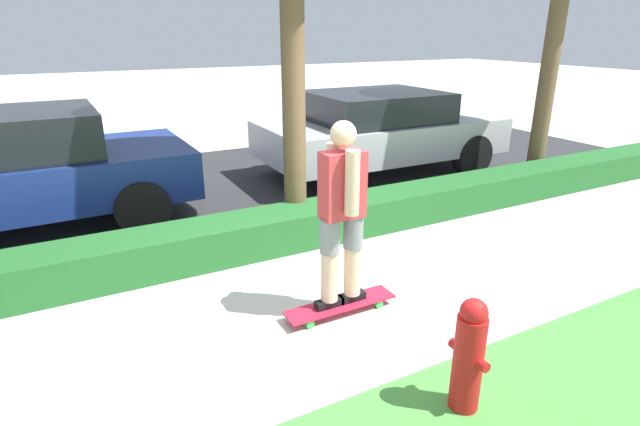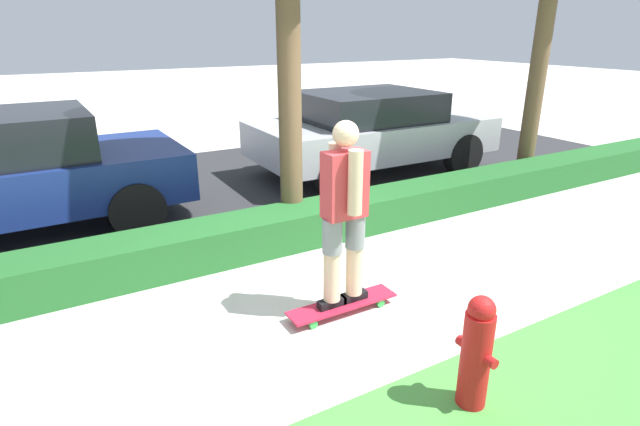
{
  "view_description": "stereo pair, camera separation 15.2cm",
  "coord_description": "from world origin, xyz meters",
  "px_view_note": "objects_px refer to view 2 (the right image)",
  "views": [
    {
      "loc": [
        -2.18,
        -3.38,
        2.41
      ],
      "look_at": [
        -0.07,
        0.6,
        0.74
      ],
      "focal_mm": 28.0,
      "sensor_mm": 36.0,
      "label": 1
    },
    {
      "loc": [
        -2.32,
        -3.3,
        2.41
      ],
      "look_at": [
        -0.07,
        0.6,
        0.74
      ],
      "focal_mm": 28.0,
      "sensor_mm": 36.0,
      "label": 2
    }
  ],
  "objects_px": {
    "parked_car_middle": "(371,130)",
    "parked_car_front": "(9,172)",
    "skater_person": "(344,212)",
    "fire_hydrant": "(476,352)",
    "skateboard": "(343,304)"
  },
  "relations": [
    {
      "from": "parked_car_middle",
      "to": "parked_car_front",
      "type": "bearing_deg",
      "value": -178.71
    },
    {
      "from": "skater_person",
      "to": "fire_hydrant",
      "type": "xyz_separation_m",
      "value": [
        0.13,
        -1.42,
        -0.55
      ]
    },
    {
      "from": "skateboard",
      "to": "skater_person",
      "type": "height_order",
      "value": "skater_person"
    },
    {
      "from": "skateboard",
      "to": "fire_hydrant",
      "type": "relative_size",
      "value": 1.26
    },
    {
      "from": "parked_car_middle",
      "to": "fire_hydrant",
      "type": "bearing_deg",
      "value": -118.19
    },
    {
      "from": "parked_car_front",
      "to": "parked_car_middle",
      "type": "bearing_deg",
      "value": -0.12
    },
    {
      "from": "skateboard",
      "to": "parked_car_middle",
      "type": "height_order",
      "value": "parked_car_middle"
    },
    {
      "from": "parked_car_front",
      "to": "fire_hydrant",
      "type": "distance_m",
      "value": 5.72
    },
    {
      "from": "skateboard",
      "to": "fire_hydrant",
      "type": "bearing_deg",
      "value": -84.69
    },
    {
      "from": "skateboard",
      "to": "parked_car_front",
      "type": "height_order",
      "value": "parked_car_front"
    },
    {
      "from": "skater_person",
      "to": "parked_car_middle",
      "type": "xyz_separation_m",
      "value": [
        2.93,
        3.73,
        -0.21
      ]
    },
    {
      "from": "parked_car_front",
      "to": "skater_person",
      "type": "bearing_deg",
      "value": -56.7
    },
    {
      "from": "skater_person",
      "to": "parked_car_middle",
      "type": "height_order",
      "value": "skater_person"
    },
    {
      "from": "skater_person",
      "to": "fire_hydrant",
      "type": "distance_m",
      "value": 1.53
    },
    {
      "from": "skateboard",
      "to": "fire_hydrant",
      "type": "distance_m",
      "value": 1.47
    }
  ]
}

